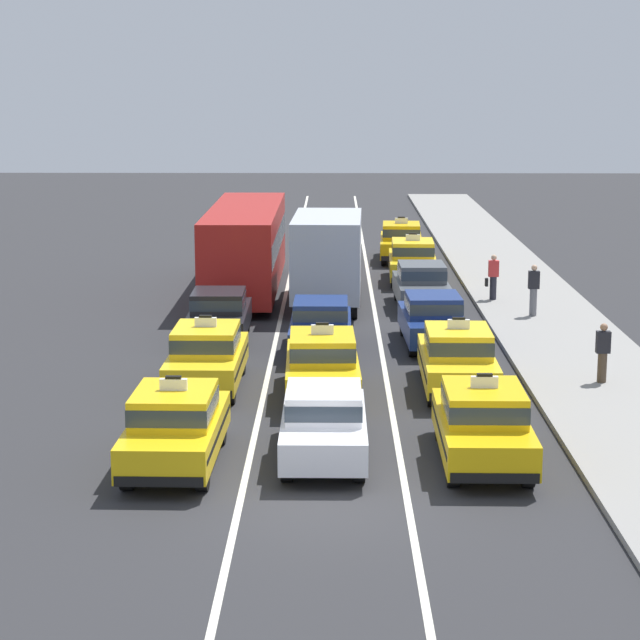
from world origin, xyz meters
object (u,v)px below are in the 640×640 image
at_px(taxi_right_fifth, 412,260).
at_px(taxi_right_sixth, 401,241).
at_px(taxi_left_second, 207,355).
at_px(sedan_center_third, 321,325).
at_px(pedestrian_mid_block, 534,290).
at_px(box_truck_center_fourth, 328,256).
at_px(sedan_center_nearest, 324,421).
at_px(taxi_center_second, 322,364).
at_px(sedan_right_third, 433,318).
at_px(pedestrian_by_storefront, 493,277).
at_px(taxi_left_nearest, 175,425).
at_px(sedan_left_third, 219,314).
at_px(pedestrian_near_crosswalk, 603,353).
at_px(sedan_right_fourth, 421,284).
at_px(bus_left_fourth, 246,244).
at_px(taxi_right_nearest, 483,423).
at_px(taxi_right_second, 457,358).

relative_size(taxi_right_fifth, taxi_right_sixth, 1.00).
relative_size(taxi_left_second, sedan_center_third, 1.06).
height_order(taxi_left_second, pedestrian_mid_block, taxi_left_second).
height_order(taxi_left_second, box_truck_center_fourth, box_truck_center_fourth).
xyz_separation_m(sedan_center_nearest, taxi_center_second, (-0.08, 5.03, 0.03)).
xyz_separation_m(sedan_right_third, pedestrian_by_storefront, (2.70, 6.92, 0.11)).
bearing_deg(taxi_center_second, taxi_left_nearest, -118.58).
bearing_deg(taxi_center_second, sedan_left_third, 116.11).
bearing_deg(pedestrian_by_storefront, pedestrian_near_crosswalk, -83.69).
relative_size(sedan_center_third, pedestrian_near_crosswalk, 2.76).
xyz_separation_m(taxi_left_nearest, sedan_center_nearest, (3.07, 0.45, -0.03)).
distance_m(box_truck_center_fourth, sedan_right_fourth, 3.43).
relative_size(taxi_left_nearest, sedan_center_nearest, 1.07).
bearing_deg(taxi_left_nearest, sedan_right_third, 61.45).
relative_size(sedan_left_third, pedestrian_near_crosswalk, 2.76).
distance_m(bus_left_fourth, taxi_center_second, 15.44).
xyz_separation_m(bus_left_fourth, pedestrian_mid_block, (9.93, -5.17, -0.80)).
xyz_separation_m(sedan_left_third, taxi_right_nearest, (6.62, -11.79, 0.03)).
height_order(sedan_left_third, sedan_center_nearest, same).
bearing_deg(taxi_left_second, sedan_right_third, 39.21).
height_order(taxi_left_nearest, sedan_center_third, taxi_left_nearest).
height_order(sedan_center_third, box_truck_center_fourth, box_truck_center_fourth).
relative_size(bus_left_fourth, taxi_right_nearest, 2.45).
bearing_deg(taxi_right_nearest, sedan_center_nearest, 176.95).
bearing_deg(taxi_left_nearest, sedan_right_fourth, 70.15).
relative_size(sedan_center_nearest, pedestrian_mid_block, 2.51).
xyz_separation_m(taxi_left_nearest, bus_left_fourth, (-0.02, 20.61, 0.94)).
height_order(box_truck_center_fourth, taxi_right_sixth, box_truck_center_fourth).
bearing_deg(sedan_center_third, taxi_left_second, -125.10).
height_order(sedan_center_nearest, taxi_right_fifth, taxi_right_fifth).
distance_m(taxi_right_second, taxi_right_fifth, 16.83).
bearing_deg(sedan_center_nearest, box_truck_center_fourth, 90.00).
bearing_deg(bus_left_fourth, taxi_right_fifth, 20.70).
bearing_deg(sedan_center_third, sedan_right_fourth, 63.96).
relative_size(taxi_left_nearest, taxi_right_nearest, 1.00).
height_order(taxi_right_second, sedan_right_third, taxi_right_second).
relative_size(sedan_center_third, box_truck_center_fourth, 0.61).
xyz_separation_m(taxi_left_second, taxi_center_second, (3.00, -0.89, 0.00)).
relative_size(bus_left_fourth, sedan_right_fourth, 2.59).
bearing_deg(bus_left_fourth, sedan_center_nearest, -81.27).
xyz_separation_m(taxi_center_second, pedestrian_by_storefront, (5.96, 12.92, 0.08)).
height_order(bus_left_fourth, taxi_right_sixth, bus_left_fourth).
relative_size(taxi_left_second, sedan_right_third, 1.05).
distance_m(taxi_left_second, bus_left_fourth, 14.26).
bearing_deg(taxi_right_fifth, taxi_center_second, -100.93).
bearing_deg(sedan_left_third, taxi_right_sixth, 68.65).
bearing_deg(pedestrian_mid_block, sedan_left_third, -161.58).
bearing_deg(sedan_left_third, sedan_center_nearest, -74.11).
relative_size(bus_left_fourth, box_truck_center_fourth, 1.59).
xyz_separation_m(sedan_center_third, sedan_right_third, (3.35, 0.97, 0.00)).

